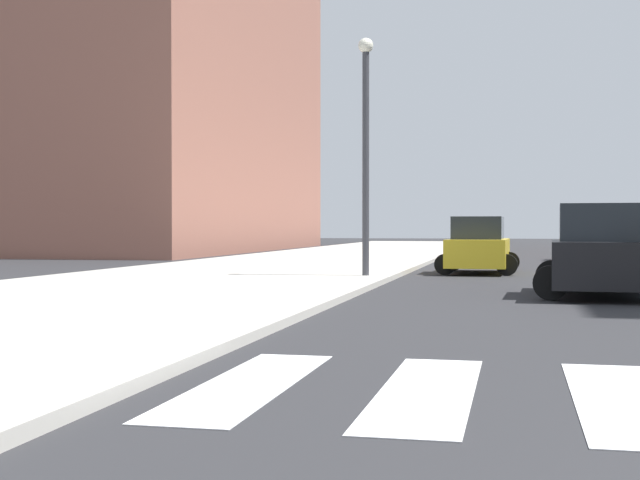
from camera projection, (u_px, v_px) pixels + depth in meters
sidewalk_kerb_west at (216, 278)px, 25.88m from camera, size 10.00×120.00×0.15m
lane_divider_paint at (594, 259)px, 42.78m from camera, size 0.16×80.00×0.01m
low_rise_brick_west at (149, 93)px, 58.35m from camera, size 16.00×32.00×20.70m
car_green_nearest at (608, 239)px, 52.60m from camera, size 2.47×3.91×1.74m
car_black_second at (600, 253)px, 20.15m from camera, size 3.04×4.75×2.09m
car_red_third at (635, 239)px, 43.95m from camera, size 2.96×4.67×2.06m
car_yellow_fifth at (478, 247)px, 29.99m from camera, size 2.74×4.33×1.91m
street_lamp at (366, 134)px, 26.03m from camera, size 0.44×0.44×6.95m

